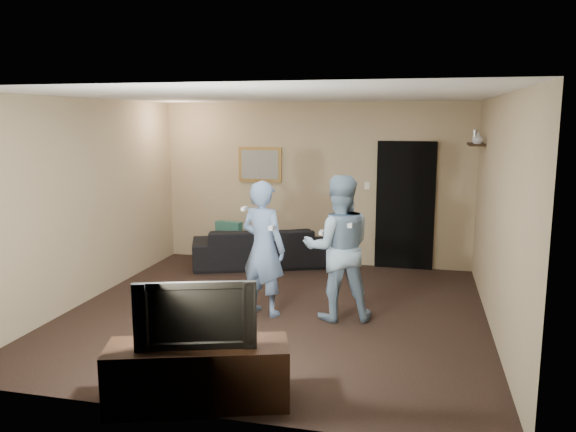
% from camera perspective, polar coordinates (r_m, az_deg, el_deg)
% --- Properties ---
extents(ground, '(5.00, 5.00, 0.00)m').
position_cam_1_polar(ground, '(6.98, -1.25, -9.73)').
color(ground, black).
rests_on(ground, ground).
extents(ceiling, '(5.00, 5.00, 0.04)m').
position_cam_1_polar(ceiling, '(6.58, -1.34, 12.12)').
color(ceiling, silver).
rests_on(ceiling, wall_back).
extents(wall_back, '(5.00, 0.04, 2.60)m').
position_cam_1_polar(wall_back, '(9.08, 2.69, 3.27)').
color(wall_back, tan).
rests_on(wall_back, ground).
extents(wall_front, '(5.00, 0.04, 2.60)m').
position_cam_1_polar(wall_front, '(4.33, -9.67, -4.19)').
color(wall_front, tan).
rests_on(wall_front, ground).
extents(wall_left, '(0.04, 5.00, 2.60)m').
position_cam_1_polar(wall_left, '(7.67, -19.68, 1.49)').
color(wall_left, tan).
rests_on(wall_left, ground).
extents(wall_right, '(0.04, 5.00, 2.60)m').
position_cam_1_polar(wall_right, '(6.50, 20.56, 0.02)').
color(wall_right, tan).
rests_on(wall_right, ground).
extents(sofa, '(2.29, 1.54, 0.62)m').
position_cam_1_polar(sofa, '(9.04, -2.85, -3.11)').
color(sofa, black).
rests_on(sofa, ground).
extents(throw_pillow, '(0.45, 0.21, 0.43)m').
position_cam_1_polar(throw_pillow, '(9.16, -6.03, -1.90)').
color(throw_pillow, '#194C42').
rests_on(throw_pillow, sofa).
extents(painting_frame, '(0.72, 0.05, 0.57)m').
position_cam_1_polar(painting_frame, '(9.23, -2.84, 5.25)').
color(painting_frame, olive).
rests_on(painting_frame, wall_back).
extents(painting_canvas, '(0.62, 0.01, 0.47)m').
position_cam_1_polar(painting_canvas, '(9.20, -2.89, 5.24)').
color(painting_canvas, slate).
rests_on(painting_canvas, painting_frame).
extents(doorway, '(0.90, 0.06, 2.00)m').
position_cam_1_polar(doorway, '(8.94, 11.82, 1.03)').
color(doorway, black).
rests_on(doorway, ground).
extents(light_switch, '(0.08, 0.02, 0.12)m').
position_cam_1_polar(light_switch, '(8.93, 8.03, 3.08)').
color(light_switch, silver).
rests_on(light_switch, wall_back).
extents(wall_shelf, '(0.20, 0.60, 0.03)m').
position_cam_1_polar(wall_shelf, '(8.20, 18.55, 6.91)').
color(wall_shelf, black).
rests_on(wall_shelf, wall_right).
extents(shelf_vase, '(0.16, 0.16, 0.16)m').
position_cam_1_polar(shelf_vase, '(7.96, 18.74, 7.50)').
color(shelf_vase, '#B5B6BB').
rests_on(shelf_vase, wall_shelf).
extents(shelf_figurine, '(0.06, 0.06, 0.18)m').
position_cam_1_polar(shelf_figurine, '(8.43, 18.45, 7.70)').
color(shelf_figurine, '#B6B6BA').
rests_on(shelf_figurine, wall_shelf).
extents(tv_console, '(1.56, 0.91, 0.53)m').
position_cam_1_polar(tv_console, '(4.87, -9.12, -15.67)').
color(tv_console, black).
rests_on(tv_console, ground).
extents(television, '(0.96, 0.42, 0.56)m').
position_cam_1_polar(television, '(4.67, -9.30, -9.61)').
color(television, black).
rests_on(television, tv_console).
extents(wii_player_left, '(0.69, 0.58, 1.63)m').
position_cam_1_polar(wii_player_left, '(6.71, -2.53, -3.29)').
color(wii_player_left, '#6683B2').
rests_on(wii_player_left, ground).
extents(wii_player_right, '(0.97, 0.84, 1.71)m').
position_cam_1_polar(wii_player_right, '(6.57, 5.13, -3.25)').
color(wii_player_right, '#84A3C1').
rests_on(wii_player_right, ground).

